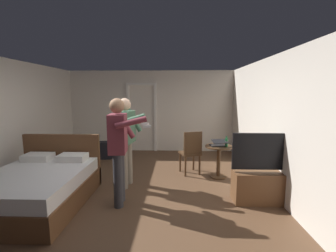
{
  "coord_description": "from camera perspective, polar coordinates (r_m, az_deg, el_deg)",
  "views": [
    {
      "loc": [
        0.77,
        -3.94,
        1.84
      ],
      "look_at": [
        0.62,
        0.33,
        1.22
      ],
      "focal_mm": 24.93,
      "sensor_mm": 36.0,
      "label": 1
    }
  ],
  "objects": [
    {
      "name": "ground_plane",
      "position": [
        4.41,
        -8.63,
        -16.52
      ],
      "size": [
        7.27,
        7.27,
        0.0
      ],
      "primitive_type": "plane",
      "color": "brown"
    },
    {
      "name": "wall_back",
      "position": [
        7.37,
        -4.08,
        3.62
      ],
      "size": [
        5.29,
        0.12,
        2.5
      ],
      "primitive_type": "cube",
      "color": "silver",
      "rests_on": "ground_plane"
    },
    {
      "name": "wall_right",
      "position": [
        4.38,
        26.42,
        -0.37
      ],
      "size": [
        0.12,
        6.85,
        2.5
      ],
      "primitive_type": "cube",
      "color": "silver",
      "rests_on": "ground_plane"
    },
    {
      "name": "doorway_frame",
      "position": [
        7.33,
        -6.42,
        3.33
      ],
      "size": [
        0.93,
        0.08,
        2.13
      ],
      "color": "white",
      "rests_on": "ground_plane"
    },
    {
      "name": "bed",
      "position": [
        4.52,
        -29.13,
        -12.72
      ],
      "size": [
        1.51,
        1.95,
        1.02
      ],
      "color": "brown",
      "rests_on": "ground_plane"
    },
    {
      "name": "tv_flatscreen",
      "position": [
        4.32,
        22.03,
        -12.47
      ],
      "size": [
        1.05,
        0.4,
        1.19
      ],
      "color": "brown",
      "rests_on": "ground_plane"
    },
    {
      "name": "side_table",
      "position": [
        5.21,
        12.28,
        -7.26
      ],
      "size": [
        0.59,
        0.59,
        0.7
      ],
      "color": "#4C331E",
      "rests_on": "ground_plane"
    },
    {
      "name": "laptop",
      "position": [
        5.09,
        12.22,
        -4.3
      ],
      "size": [
        0.38,
        0.38,
        0.15
      ],
      "color": "black",
      "rests_on": "side_table"
    },
    {
      "name": "bottle_on_table",
      "position": [
        5.08,
        14.11,
        -3.88
      ],
      "size": [
        0.06,
        0.06,
        0.23
      ],
      "color": "#1D582E",
      "rests_on": "side_table"
    },
    {
      "name": "wooden_chair",
      "position": [
        5.28,
        5.67,
        -6.04
      ],
      "size": [
        0.53,
        0.53,
        0.99
      ],
      "color": "#4C331E",
      "rests_on": "ground_plane"
    },
    {
      "name": "person_blue_shirt",
      "position": [
        3.85,
        -11.93,
        -4.39
      ],
      "size": [
        0.7,
        0.56,
        1.75
      ],
      "color": "#333338",
      "rests_on": "ground_plane"
    },
    {
      "name": "person_striped_shirt",
      "position": [
        4.58,
        -10.23,
        -2.32
      ],
      "size": [
        0.66,
        0.69,
        1.73
      ],
      "color": "gray",
      "rests_on": "ground_plane"
    },
    {
      "name": "suitcase_dark",
      "position": [
        6.79,
        -14.51,
        -5.7
      ],
      "size": [
        0.59,
        0.39,
        0.47
      ],
      "primitive_type": "cube",
      "rotation": [
        0.0,
        0.0,
        0.19
      ],
      "color": "black",
      "rests_on": "ground_plane"
    }
  ]
}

